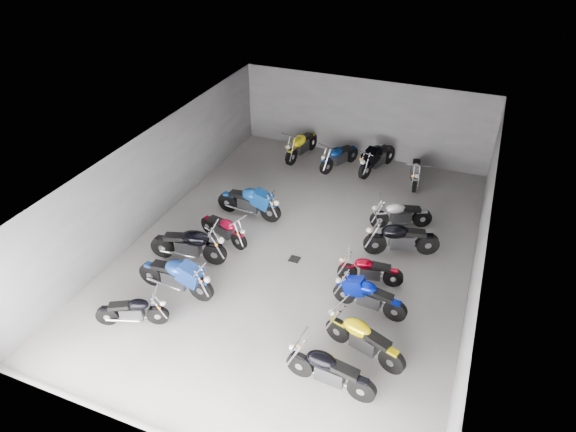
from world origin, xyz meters
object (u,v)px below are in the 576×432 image
(motorcycle_right_a, at_px, (329,371))
(motorcycle_right_f, at_px, (401,214))
(drain_grate, at_px, (295,259))
(motorcycle_left_e, at_px, (250,202))
(motorcycle_left_d, at_px, (224,229))
(motorcycle_left_b, at_px, (176,276))
(motorcycle_back_b, at_px, (301,145))
(motorcycle_left_c, at_px, (189,245))
(motorcycle_right_d, at_px, (370,270))
(motorcycle_right_e, at_px, (401,239))
(motorcycle_back_e, at_px, (416,171))
(motorcycle_left_a, at_px, (133,311))
(motorcycle_right_c, at_px, (369,296))
(motorcycle_back_d, at_px, (377,158))
(motorcycle_back_c, at_px, (339,156))
(motorcycle_right_b, at_px, (364,339))

(motorcycle_right_a, relative_size, motorcycle_right_f, 1.13)
(drain_grate, height_order, motorcycle_left_e, motorcycle_left_e)
(motorcycle_right_f, bearing_deg, motorcycle_left_d, 94.98)
(motorcycle_left_b, height_order, motorcycle_back_b, motorcycle_left_b)
(motorcycle_left_b, height_order, motorcycle_left_c, motorcycle_left_c)
(motorcycle_left_e, xyz_separation_m, motorcycle_right_d, (4.58, -1.83, -0.11))
(motorcycle_right_e, distance_m, motorcycle_back_e, 4.54)
(motorcycle_left_a, distance_m, motorcycle_back_e, 11.33)
(motorcycle_right_c, distance_m, motorcycle_right_d, 1.13)
(motorcycle_left_d, height_order, motorcycle_back_d, motorcycle_back_d)
(motorcycle_right_f, bearing_deg, motorcycle_left_e, 79.78)
(motorcycle_back_c, bearing_deg, motorcycle_right_f, 158.74)
(motorcycle_left_a, xyz_separation_m, motorcycle_back_c, (2.33, 10.06, 0.06))
(motorcycle_left_a, relative_size, motorcycle_back_c, 0.89)
(motorcycle_back_b, bearing_deg, motorcycle_left_e, 99.14)
(motorcycle_left_b, xyz_separation_m, motorcycle_back_c, (1.95, 8.61, -0.05))
(motorcycle_left_e, relative_size, motorcycle_right_c, 1.14)
(motorcycle_back_d, bearing_deg, motorcycle_left_b, 88.16)
(motorcycle_left_d, relative_size, motorcycle_right_b, 0.89)
(motorcycle_left_a, distance_m, motorcycle_left_b, 1.51)
(motorcycle_left_a, relative_size, motorcycle_right_c, 0.87)
(motorcycle_left_e, bearing_deg, motorcycle_right_c, 60.65)
(drain_grate, bearing_deg, motorcycle_left_b, -134.02)
(motorcycle_right_c, xyz_separation_m, motorcycle_right_d, (-0.26, 1.09, -0.04))
(motorcycle_left_e, bearing_deg, motorcycle_back_c, 160.29)
(motorcycle_left_a, distance_m, motorcycle_right_a, 5.23)
(motorcycle_left_d, distance_m, motorcycle_back_b, 6.32)
(motorcycle_left_a, height_order, motorcycle_back_c, motorcycle_back_c)
(motorcycle_right_c, relative_size, motorcycle_back_e, 1.03)
(motorcycle_back_d, bearing_deg, motorcycle_right_d, 121.08)
(motorcycle_left_c, relative_size, motorcycle_left_e, 1.02)
(motorcycle_left_e, relative_size, motorcycle_back_c, 1.17)
(motorcycle_left_b, distance_m, motorcycle_back_e, 9.88)
(motorcycle_left_a, distance_m, motorcycle_left_c, 2.82)
(motorcycle_right_b, xyz_separation_m, motorcycle_right_c, (-0.26, 1.52, -0.03))
(motorcycle_left_b, xyz_separation_m, motorcycle_right_d, (4.79, 2.36, -0.12))
(motorcycle_left_b, distance_m, motorcycle_left_d, 2.61)
(drain_grate, distance_m, motorcycle_right_a, 4.68)
(motorcycle_right_c, xyz_separation_m, motorcycle_back_c, (-3.10, 7.34, 0.02))
(motorcycle_left_e, height_order, motorcycle_right_e, motorcycle_left_e)
(motorcycle_left_e, distance_m, motorcycle_back_c, 4.75)
(motorcycle_right_f, bearing_deg, motorcycle_left_c, 102.01)
(motorcycle_back_b, bearing_deg, motorcycle_right_d, 134.37)
(drain_grate, relative_size, motorcycle_right_e, 0.15)
(motorcycle_right_b, xyz_separation_m, motorcycle_right_d, (-0.52, 2.61, -0.08))
(motorcycle_left_e, height_order, motorcycle_right_a, motorcycle_left_e)
(motorcycle_back_b, xyz_separation_m, motorcycle_back_d, (3.12, -0.00, 0.02))
(motorcycle_left_c, height_order, motorcycle_back_b, motorcycle_left_c)
(motorcycle_back_b, relative_size, motorcycle_back_d, 1.00)
(motorcycle_left_c, distance_m, motorcycle_back_b, 7.58)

